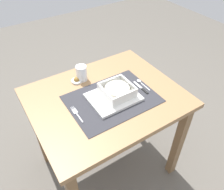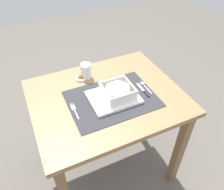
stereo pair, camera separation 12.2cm
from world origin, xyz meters
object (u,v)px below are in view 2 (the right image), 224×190
Objects in this scene: fork at (74,110)px; drinking_glass at (86,72)px; condiment_saucer at (81,78)px; butter_knife at (144,91)px; dining_table at (107,109)px; spoon at (144,85)px; porridge_bowl at (118,91)px.

drinking_glass is at bearing 55.93° from fork.
condiment_saucer reaches higher than fork.
drinking_glass reaches higher than butter_knife.
dining_table is at bearing -68.72° from condiment_saucer.
fork is 0.44m from spoon.
dining_table is at bearing 9.37° from fork.
drinking_glass reaches higher than dining_table.
condiment_saucer reaches higher than butter_knife.
condiment_saucer is (-0.08, 0.21, 0.12)m from dining_table.
porridge_bowl reaches higher than butter_knife.
condiment_saucer is (-0.13, 0.25, -0.03)m from porridge_bowl.
porridge_bowl reaches higher than condiment_saucer.
condiment_saucer is at bearing 118.25° from porridge_bowl.
dining_table is 6.47× the size of fork.
butter_knife is at bearing -4.44° from fork.
condiment_saucer is at bearing 140.61° from butter_knife.
spoon is at bearing 62.27° from butter_knife.
porridge_bowl is 0.19m from spoon.
dining_table is at bearing 143.30° from porridge_bowl.
fork is at bearing -116.43° from condiment_saucer.
butter_knife is 1.98× the size of condiment_saucer.
spoon is at bearing 1.76° from fork.
porridge_bowl is at bearing 175.26° from butter_knife.
drinking_glass is (-0.09, 0.25, -0.00)m from porridge_bowl.
fork is 1.11× the size of spoon.
dining_table is 0.27m from spoon.
dining_table is 0.25m from butter_knife.
drinking_glass is at bearing 136.33° from butter_knife.
butter_knife is 1.38× the size of drinking_glass.
spoon is (0.24, -0.01, 0.12)m from dining_table.
condiment_saucer reaches higher than spoon.
condiment_saucer is (0.12, 0.25, 0.00)m from fork.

